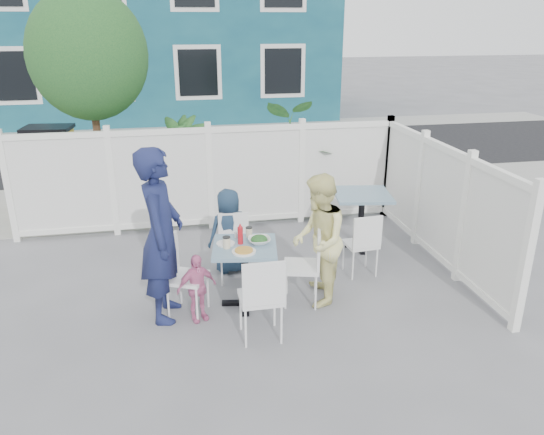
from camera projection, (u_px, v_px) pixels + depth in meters
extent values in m
plane|color=slate|center=(221.00, 302.00, 6.22)|extent=(80.00, 80.00, 0.00)
cube|color=gray|center=(200.00, 200.00, 9.71)|extent=(24.00, 2.60, 0.01)
cube|color=black|center=(190.00, 153.00, 13.11)|extent=(24.00, 5.00, 0.01)
cube|color=gray|center=(185.00, 129.00, 15.95)|extent=(24.00, 1.60, 0.01)
cube|color=navy|center=(161.00, 22.00, 17.93)|extent=(11.00, 6.00, 6.00)
cube|color=black|center=(76.00, 75.00, 15.24)|extent=(1.20, 0.04, 1.40)
cube|color=black|center=(215.00, 72.00, 15.96)|extent=(1.20, 0.04, 1.40)
cube|color=white|center=(210.00, 178.00, 8.15)|extent=(5.80, 0.04, 1.40)
cube|color=white|center=(208.00, 130.00, 7.89)|extent=(5.86, 0.08, 0.08)
cube|color=white|center=(212.00, 224.00, 8.42)|extent=(5.86, 0.08, 0.12)
cube|color=white|center=(440.00, 204.00, 7.02)|extent=(0.04, 3.60, 1.40)
cube|color=white|center=(447.00, 149.00, 6.76)|extent=(0.08, 3.66, 0.08)
cube|color=white|center=(434.00, 256.00, 7.29)|extent=(0.08, 3.66, 0.12)
cylinder|color=#382316|center=(99.00, 145.00, 8.54)|extent=(0.12, 0.12, 2.40)
ellipsoid|color=#17441F|center=(88.00, 55.00, 8.05)|extent=(1.80, 1.62, 1.98)
cube|color=gold|center=(53.00, 168.00, 9.21)|extent=(0.78, 0.59, 1.35)
imported|color=#17441F|center=(180.00, 167.00, 8.72)|extent=(1.22, 1.22, 1.64)
imported|color=#17441F|center=(304.00, 160.00, 8.98)|extent=(1.84, 1.68, 1.76)
cube|color=slate|center=(245.00, 247.00, 5.91)|extent=(0.80, 0.80, 0.04)
cylinder|color=black|center=(245.00, 276.00, 6.04)|extent=(0.08, 0.08, 0.68)
cube|color=black|center=(246.00, 303.00, 6.16)|extent=(0.56, 0.16, 0.04)
cube|color=black|center=(246.00, 303.00, 6.16)|extent=(0.16, 0.56, 0.04)
cube|color=slate|center=(362.00, 195.00, 7.46)|extent=(0.88, 0.88, 0.04)
cylinder|color=black|center=(361.00, 221.00, 7.60)|extent=(0.09, 0.09, 0.75)
cube|color=black|center=(359.00, 245.00, 7.73)|extent=(0.61, 0.18, 0.04)
cube|color=black|center=(359.00, 245.00, 7.73)|extent=(0.18, 0.61, 0.04)
cube|color=white|center=(187.00, 278.00, 5.84)|extent=(0.53, 0.54, 0.04)
cube|color=white|center=(170.00, 256.00, 5.79)|extent=(0.20, 0.39, 0.44)
cylinder|color=white|center=(208.00, 290.00, 6.04)|extent=(0.02, 0.02, 0.44)
cylinder|color=white|center=(197.00, 305.00, 5.72)|extent=(0.02, 0.02, 0.44)
cylinder|color=white|center=(181.00, 286.00, 6.11)|extent=(0.02, 0.02, 0.44)
cylinder|color=white|center=(168.00, 301.00, 5.79)|extent=(0.02, 0.02, 0.44)
cube|color=white|center=(301.00, 267.00, 6.07)|extent=(0.49, 0.51, 0.04)
cube|color=white|center=(319.00, 247.00, 5.97)|extent=(0.14, 0.41, 0.45)
cylinder|color=white|center=(286.00, 291.00, 5.99)|extent=(0.02, 0.02, 0.45)
cylinder|color=white|center=(287.00, 277.00, 6.33)|extent=(0.02, 0.02, 0.45)
cylinder|color=white|center=(316.00, 292.00, 5.97)|extent=(0.02, 0.02, 0.45)
cylinder|color=white|center=(315.00, 278.00, 6.31)|extent=(0.02, 0.02, 0.45)
cube|color=white|center=(234.00, 250.00, 6.61)|extent=(0.41, 0.40, 0.04)
cube|color=white|center=(233.00, 228.00, 6.69)|extent=(0.38, 0.06, 0.41)
cylinder|color=white|center=(248.00, 270.00, 6.55)|extent=(0.02, 0.02, 0.41)
cylinder|color=white|center=(222.00, 271.00, 6.52)|extent=(0.02, 0.02, 0.41)
cylinder|color=white|center=(247.00, 259.00, 6.84)|extent=(0.02, 0.02, 0.41)
cylinder|color=white|center=(222.00, 260.00, 6.81)|extent=(0.02, 0.02, 0.41)
cube|color=white|center=(260.00, 298.00, 5.39)|extent=(0.43, 0.41, 0.04)
cube|color=white|center=(264.00, 284.00, 5.12)|extent=(0.43, 0.03, 0.46)
cylinder|color=white|center=(241.00, 310.00, 5.59)|extent=(0.02, 0.02, 0.46)
cylinder|color=white|center=(274.00, 307.00, 5.66)|extent=(0.02, 0.02, 0.46)
cylinder|color=white|center=(246.00, 328.00, 5.28)|extent=(0.02, 0.02, 0.46)
cylinder|color=white|center=(281.00, 324.00, 5.35)|extent=(0.02, 0.02, 0.46)
cube|color=white|center=(361.00, 244.00, 6.78)|extent=(0.41, 0.39, 0.04)
cube|color=white|center=(368.00, 233.00, 6.55)|extent=(0.38, 0.06, 0.41)
cylinder|color=white|center=(343.00, 255.00, 6.95)|extent=(0.02, 0.02, 0.41)
cylinder|color=white|center=(366.00, 252.00, 7.04)|extent=(0.02, 0.02, 0.41)
cylinder|color=white|center=(353.00, 265.00, 6.67)|extent=(0.02, 0.02, 0.41)
cylinder|color=white|center=(377.00, 262.00, 6.76)|extent=(0.02, 0.02, 0.41)
imported|color=#171E47|center=(161.00, 236.00, 5.62)|extent=(0.56, 0.76, 1.92)
imported|color=#F2E54B|center=(318.00, 241.00, 5.99)|extent=(0.74, 0.86, 1.53)
imported|color=#1D3249|center=(229.00, 231.00, 6.81)|extent=(0.63, 0.50, 1.12)
imported|color=pink|center=(197.00, 288.00, 5.73)|extent=(0.49, 0.34, 0.78)
cylinder|color=white|center=(244.00, 252.00, 5.73)|extent=(0.26, 0.26, 0.02)
cylinder|color=white|center=(226.00, 243.00, 5.94)|extent=(0.21, 0.21, 0.01)
imported|color=white|center=(259.00, 241.00, 5.96)|extent=(0.25, 0.25, 0.06)
cylinder|color=beige|center=(227.00, 243.00, 5.82)|extent=(0.08, 0.08, 0.12)
cylinder|color=beige|center=(249.00, 233.00, 6.12)|extent=(0.07, 0.07, 0.11)
cylinder|color=red|center=(240.00, 236.00, 5.92)|extent=(0.06, 0.06, 0.20)
cylinder|color=white|center=(236.00, 235.00, 6.10)|extent=(0.03, 0.03, 0.08)
cylinder|color=black|center=(240.00, 235.00, 6.10)|extent=(0.03, 0.03, 0.08)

